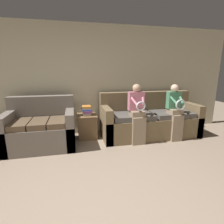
% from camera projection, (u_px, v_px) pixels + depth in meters
% --- Properties ---
extents(wall_back, '(7.67, 0.06, 2.55)m').
position_uv_depth(wall_back, '(78.00, 81.00, 4.08)').
color(wall_back, '#BCB293').
rests_on(wall_back, ground_plane).
extents(couch_main, '(2.26, 0.85, 1.02)m').
position_uv_depth(couch_main, '(149.00, 120.00, 4.15)').
color(couch_main, brown).
rests_on(couch_main, ground_plane).
extents(couch_side, '(1.32, 0.88, 1.00)m').
position_uv_depth(couch_side, '(41.00, 129.00, 3.53)').
color(couch_side, '#70665B').
rests_on(couch_side, ground_plane).
extents(child_left_seated, '(0.34, 0.38, 1.25)m').
position_uv_depth(child_left_seated, '(137.00, 112.00, 3.65)').
color(child_left_seated, gray).
rests_on(child_left_seated, ground_plane).
extents(child_right_seated, '(0.30, 0.37, 1.23)m').
position_uv_depth(child_right_seated, '(175.00, 110.00, 3.83)').
color(child_right_seated, gray).
rests_on(child_right_seated, ground_plane).
extents(side_shelf, '(0.44, 0.52, 0.54)m').
position_uv_depth(side_shelf, '(87.00, 126.00, 4.05)').
color(side_shelf, brown).
rests_on(side_shelf, ground_plane).
extents(book_stack, '(0.23, 0.32, 0.21)m').
position_uv_depth(book_stack, '(87.00, 111.00, 3.97)').
color(book_stack, gray).
rests_on(book_stack, side_shelf).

